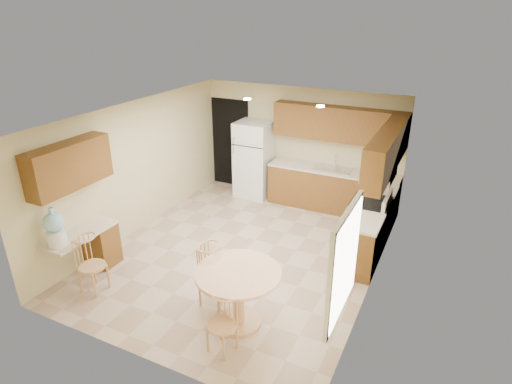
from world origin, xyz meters
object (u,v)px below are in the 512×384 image
at_px(chair_desk, 86,262).
at_px(chair_table_b, 218,322).
at_px(refrigerator, 254,159).
at_px(water_crock, 55,229).
at_px(stove, 368,224).
at_px(chair_table_a, 210,273).
at_px(dining_table, 238,290).

bearing_deg(chair_desk, chair_table_b, 84.24).
xyz_separation_m(refrigerator, water_crock, (-1.05, -4.52, 0.18)).
bearing_deg(stove, chair_table_b, -107.12).
xyz_separation_m(stove, chair_table_a, (-1.67, -2.68, 0.11)).
height_order(refrigerator, dining_table, refrigerator).
bearing_deg(chair_desk, chair_table_a, 106.47).
bearing_deg(chair_table_b, water_crock, 7.02).
relative_size(refrigerator, chair_desk, 1.90).
bearing_deg(refrigerator, chair_table_b, -68.86).
distance_m(chair_desk, water_crock, 0.67).
relative_size(chair_table_a, chair_desk, 1.04).
relative_size(chair_desk, water_crock, 1.47).
height_order(stove, chair_table_a, stove).
xyz_separation_m(chair_table_a, chair_table_b, (0.60, -0.78, -0.07)).
bearing_deg(refrigerator, chair_table_a, -72.79).
relative_size(chair_table_a, chair_table_b, 1.13).
relative_size(chair_table_b, chair_desk, 0.92).
bearing_deg(water_crock, stove, 40.03).
bearing_deg(water_crock, chair_desk, 8.34).
height_order(refrigerator, stove, refrigerator).
xyz_separation_m(refrigerator, chair_desk, (-0.60, -4.45, -0.31)).
xyz_separation_m(chair_table_a, chair_desk, (-1.81, -0.55, -0.02)).
bearing_deg(chair_table_a, stove, 145.36).
bearing_deg(stove, water_crock, -139.97).
bearing_deg(chair_table_a, water_crock, -77.68).
height_order(refrigerator, chair_desk, refrigerator).
relative_size(dining_table, water_crock, 1.86).
bearing_deg(stove, refrigerator, 157.01).
relative_size(stove, chair_table_a, 1.15).
bearing_deg(chair_table_b, chair_desk, 4.85).
distance_m(stove, chair_table_a, 3.16).
bearing_deg(water_crock, chair_table_b, -3.28).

